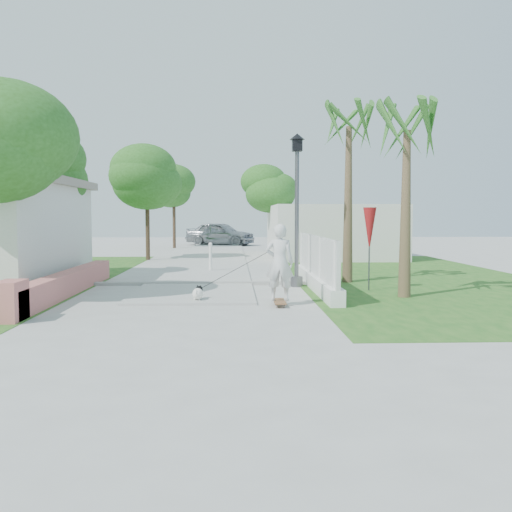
{
  "coord_description": "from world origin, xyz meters",
  "views": [
    {
      "loc": [
        1.08,
        -11.03,
        2.06
      ],
      "look_at": [
        1.6,
        2.67,
        1.1
      ],
      "focal_mm": 40.0,
      "sensor_mm": 36.0,
      "label": 1
    }
  ],
  "objects_px": {
    "street_lamp": "(297,204)",
    "dog": "(198,293)",
    "bollard": "(210,256)",
    "parked_car": "(220,234)",
    "skateboarder": "(246,269)",
    "patio_umbrella": "(370,230)"
  },
  "relations": [
    {
      "from": "bollard",
      "to": "parked_car",
      "type": "bearing_deg",
      "value": 90.33
    },
    {
      "from": "bollard",
      "to": "skateboarder",
      "type": "xyz_separation_m",
      "value": [
        1.15,
        -7.73,
        0.24
      ]
    },
    {
      "from": "bollard",
      "to": "dog",
      "type": "xyz_separation_m",
      "value": [
        0.0,
        -7.4,
        -0.37
      ]
    },
    {
      "from": "skateboarder",
      "to": "bollard",
      "type": "bearing_deg",
      "value": -71.12
    },
    {
      "from": "street_lamp",
      "to": "bollard",
      "type": "relative_size",
      "value": 4.07
    },
    {
      "from": "bollard",
      "to": "parked_car",
      "type": "relative_size",
      "value": 0.22
    },
    {
      "from": "street_lamp",
      "to": "skateboarder",
      "type": "distance_m",
      "value": 3.92
    },
    {
      "from": "skateboarder",
      "to": "street_lamp",
      "type": "bearing_deg",
      "value": -105.23
    },
    {
      "from": "street_lamp",
      "to": "patio_umbrella",
      "type": "relative_size",
      "value": 1.93
    },
    {
      "from": "patio_umbrella",
      "to": "dog",
      "type": "bearing_deg",
      "value": -157.55
    },
    {
      "from": "skateboarder",
      "to": "parked_car",
      "type": "height_order",
      "value": "skateboarder"
    },
    {
      "from": "dog",
      "to": "street_lamp",
      "type": "bearing_deg",
      "value": 53.47
    },
    {
      "from": "parked_car",
      "to": "dog",
      "type": "bearing_deg",
      "value": -156.42
    },
    {
      "from": "skateboarder",
      "to": "parked_car",
      "type": "xyz_separation_m",
      "value": [
        -1.26,
        27.23,
        0.0
      ]
    },
    {
      "from": "skateboarder",
      "to": "parked_car",
      "type": "relative_size",
      "value": 0.47
    },
    {
      "from": "dog",
      "to": "patio_umbrella",
      "type": "bearing_deg",
      "value": 28.85
    },
    {
      "from": "bollard",
      "to": "parked_car",
      "type": "distance_m",
      "value": 19.5
    },
    {
      "from": "skateboarder",
      "to": "parked_car",
      "type": "distance_m",
      "value": 27.26
    },
    {
      "from": "street_lamp",
      "to": "bollard",
      "type": "distance_m",
      "value": 5.56
    },
    {
      "from": "street_lamp",
      "to": "parked_car",
      "type": "distance_m",
      "value": 24.22
    },
    {
      "from": "street_lamp",
      "to": "dog",
      "type": "relative_size",
      "value": 7.7
    },
    {
      "from": "street_lamp",
      "to": "dog",
      "type": "distance_m",
      "value": 4.54
    }
  ]
}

